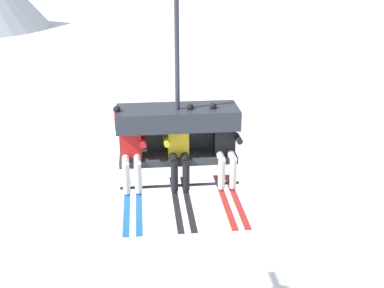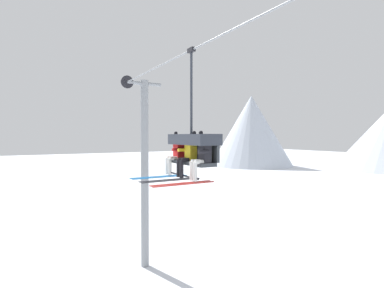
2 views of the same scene
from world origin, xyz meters
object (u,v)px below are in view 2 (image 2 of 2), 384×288
at_px(chairlift_chair, 194,143).
at_px(skier_black, 201,156).
at_px(skier_red, 175,153).
at_px(lift_tower_near, 144,169).
at_px(skier_yellow, 187,154).

distance_m(chairlift_chair, skier_black, 0.81).
distance_m(skier_red, skier_black, 1.45).
bearing_deg(lift_tower_near, skier_black, -8.24).
height_order(skier_red, skier_yellow, same).
bearing_deg(skier_red, skier_yellow, 0.00).
distance_m(lift_tower_near, skier_yellow, 5.82).
height_order(skier_yellow, skier_black, same).
distance_m(lift_tower_near, skier_red, 5.11).
relative_size(lift_tower_near, skier_black, 5.10).
bearing_deg(skier_black, chairlift_chair, 163.51).
bearing_deg(chairlift_chair, skier_black, -16.49).
bearing_deg(skier_yellow, skier_red, 180.00).
bearing_deg(chairlift_chair, skier_yellow, -89.11).
relative_size(chairlift_chair, skier_black, 2.08).
height_order(lift_tower_near, skier_yellow, lift_tower_near).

